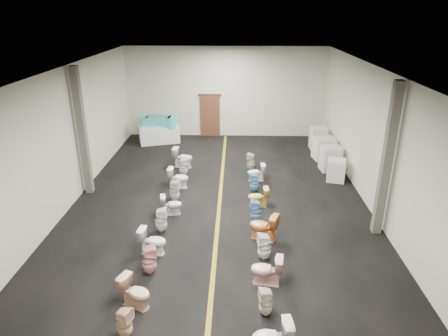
{
  "coord_description": "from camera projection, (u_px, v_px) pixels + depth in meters",
  "views": [
    {
      "loc": [
        0.53,
        -12.0,
        6.25
      ],
      "look_at": [
        0.13,
        1.0,
        0.98
      ],
      "focal_mm": 32.0,
      "sensor_mm": 36.0,
      "label": 1
    }
  ],
  "objects": [
    {
      "name": "toilet_left_8",
      "position": [
        178.0,
        178.0,
        14.74
      ],
      "size": [
        0.79,
        0.51,
        0.77
      ],
      "primitive_type": "imported",
      "rotation": [
        0.0,
        0.0,
        1.47
      ],
      "color": "white",
      "rests_on": "floor"
    },
    {
      "name": "toilet_right_2",
      "position": [
        266.0,
        302.0,
        8.6
      ],
      "size": [
        0.37,
        0.36,
        0.68
      ],
      "primitive_type": "imported",
      "rotation": [
        0.0,
        0.0,
        -1.37
      ],
      "color": "beige",
      "rests_on": "floor"
    },
    {
      "name": "toilet_right_8",
      "position": [
        254.0,
        182.0,
        14.4
      ],
      "size": [
        0.34,
        0.33,
        0.73
      ],
      "primitive_type": "imported",
      "rotation": [
        0.0,
        0.0,
        -1.58
      ],
      "color": "#62ADD3",
      "rests_on": "floor"
    },
    {
      "name": "wall_front",
      "position": [
        193.0,
        336.0,
        5.23
      ],
      "size": [
        10.0,
        0.0,
        10.0
      ],
      "primitive_type": "plane",
      "rotation": [
        -1.57,
        0.0,
        0.0
      ],
      "color": "beige",
      "rests_on": "ground"
    },
    {
      "name": "wall_left",
      "position": [
        63.0,
        141.0,
        12.78
      ],
      "size": [
        0.0,
        16.0,
        16.0
      ],
      "primitive_type": "plane",
      "rotation": [
        1.57,
        0.0,
        1.57
      ],
      "color": "beige",
      "rests_on": "ground"
    },
    {
      "name": "wall_back",
      "position": [
        226.0,
        92.0,
        20.05
      ],
      "size": [
        10.0,
        0.0,
        10.0
      ],
      "primitive_type": "plane",
      "rotation": [
        1.57,
        0.0,
        0.0
      ],
      "color": "beige",
      "rests_on": "ground"
    },
    {
      "name": "toilet_right_10",
      "position": [
        251.0,
        162.0,
        16.32
      ],
      "size": [
        0.41,
        0.4,
        0.73
      ],
      "primitive_type": "imported",
      "rotation": [
        0.0,
        0.0,
        -1.84
      ],
      "color": "beige",
      "rests_on": "floor"
    },
    {
      "name": "back_door",
      "position": [
        210.0,
        116.0,
        20.47
      ],
      "size": [
        1.0,
        0.1,
        2.1
      ],
      "primitive_type": "cube",
      "color": "#562D19",
      "rests_on": "floor"
    },
    {
      "name": "toilet_left_1",
      "position": [
        124.0,
        323.0,
        8.01
      ],
      "size": [
        0.42,
        0.42,
        0.71
      ],
      "primitive_type": "imported",
      "rotation": [
        0.0,
        0.0,
        1.2
      ],
      "color": "#E7B590",
      "rests_on": "floor"
    },
    {
      "name": "aisle_stripe",
      "position": [
        219.0,
        206.0,
        13.48
      ],
      "size": [
        0.12,
        15.6,
        0.01
      ],
      "primitive_type": "cube",
      "color": "olive",
      "rests_on": "floor"
    },
    {
      "name": "bathtub",
      "position": [
        159.0,
        121.0,
        19.43
      ],
      "size": [
        1.86,
        0.7,
        0.55
      ],
      "rotation": [
        0.0,
        0.0,
        -0.03
      ],
      "color": "#43C2C3",
      "rests_on": "display_table"
    },
    {
      "name": "floor",
      "position": [
        219.0,
        206.0,
        13.48
      ],
      "size": [
        16.0,
        16.0,
        0.0
      ],
      "primitive_type": "plane",
      "color": "black",
      "rests_on": "ground"
    },
    {
      "name": "toilet_right_7",
      "position": [
        258.0,
        197.0,
        13.34
      ],
      "size": [
        0.7,
        0.42,
        0.69
      ],
      "primitive_type": "imported",
      "rotation": [
        0.0,
        0.0,
        -1.52
      ],
      "color": "#F4CB51",
      "rests_on": "floor"
    },
    {
      "name": "toilet_left_2",
      "position": [
        135.0,
        292.0,
        8.85
      ],
      "size": [
        0.84,
        0.68,
        0.75
      ],
      "primitive_type": "imported",
      "rotation": [
        0.0,
        0.0,
        1.15
      ],
      "color": "beige",
      "rests_on": "floor"
    },
    {
      "name": "appliance_crate_c",
      "position": [
        324.0,
        149.0,
        17.49
      ],
      "size": [
        0.95,
        0.95,
        0.95
      ],
      "primitive_type": "cube",
      "rotation": [
        0.0,
        0.0,
        0.15
      ],
      "color": "silver",
      "rests_on": "floor"
    },
    {
      "name": "appliance_crate_b",
      "position": [
        330.0,
        158.0,
        16.27
      ],
      "size": [
        0.81,
        0.81,
        1.01
      ],
      "primitive_type": "cube",
      "rotation": [
        0.0,
        0.0,
        0.11
      ],
      "color": "silver",
      "rests_on": "floor"
    },
    {
      "name": "toilet_left_4",
      "position": [
        153.0,
        241.0,
        10.77
      ],
      "size": [
        0.79,
        0.51,
        0.75
      ],
      "primitive_type": "imported",
      "rotation": [
        0.0,
        0.0,
        1.44
      ],
      "color": "white",
      "rests_on": "floor"
    },
    {
      "name": "toilet_right_3",
      "position": [
        267.0,
        270.0,
        9.56
      ],
      "size": [
        0.81,
        0.54,
        0.78
      ],
      "primitive_type": "imported",
      "rotation": [
        0.0,
        0.0,
        -1.71
      ],
      "color": "beige",
      "rests_on": "floor"
    },
    {
      "name": "toilet_right_6",
      "position": [
        256.0,
        211.0,
        12.36
      ],
      "size": [
        0.37,
        0.36,
        0.74
      ],
      "primitive_type": "imported",
      "rotation": [
        0.0,
        0.0,
        -1.66
      ],
      "color": "#6CA1DF",
      "rests_on": "floor"
    },
    {
      "name": "toilet_left_10",
      "position": [
        183.0,
        158.0,
        16.62
      ],
      "size": [
        0.89,
        0.61,
        0.84
      ],
      "primitive_type": "imported",
      "rotation": [
        0.0,
        0.0,
        1.39
      ],
      "color": "white",
      "rests_on": "floor"
    },
    {
      "name": "appliance_crate_d",
      "position": [
        318.0,
        138.0,
        18.77
      ],
      "size": [
        0.72,
        0.72,
        1.01
      ],
      "primitive_type": "cube",
      "rotation": [
        0.0,
        0.0,
        0.02
      ],
      "color": "silver",
      "rests_on": "floor"
    },
    {
      "name": "toilet_left_6",
      "position": [
        171.0,
        205.0,
        12.82
      ],
      "size": [
        0.73,
        0.5,
        0.69
      ],
      "primitive_type": "imported",
      "rotation": [
        0.0,
        0.0,
        1.76
      ],
      "color": "silver",
      "rests_on": "floor"
    },
    {
      "name": "column_right",
      "position": [
        387.0,
        161.0,
        11.11
      ],
      "size": [
        0.25,
        0.25,
        4.5
      ],
      "primitive_type": "cube",
      "color": "#59544C",
      "rests_on": "floor"
    },
    {
      "name": "toilet_left_7",
      "position": [
        174.0,
        191.0,
        13.69
      ],
      "size": [
        0.44,
        0.43,
        0.78
      ],
      "primitive_type": "imported",
      "rotation": [
        0.0,
        0.0,
        1.31
      ],
      "color": "silver",
      "rests_on": "floor"
    },
    {
      "name": "toilet_left_5",
      "position": [
        161.0,
        220.0,
        11.79
      ],
      "size": [
        0.4,
        0.39,
        0.79
      ],
      "primitive_type": "imported",
      "rotation": [
        0.0,
        0.0,
        1.67
      ],
      "color": "silver",
      "rests_on": "floor"
    },
    {
      "name": "wall_right",
      "position": [
        378.0,
        144.0,
        12.5
      ],
      "size": [
        0.0,
        16.0,
        16.0
      ],
      "primitive_type": "plane",
      "rotation": [
        1.57,
        0.0,
        -1.57
      ],
      "color": "beige",
      "rests_on": "ground"
    },
    {
      "name": "toilet_left_3",
      "position": [
        149.0,
        260.0,
        9.93
      ],
      "size": [
        0.45,
        0.45,
        0.79
      ],
      "primitive_type": "imported",
      "rotation": [
        0.0,
        0.0,
        1.87
      ],
      "color": "pink",
      "rests_on": "floor"
    },
    {
      "name": "toilet_right_5",
      "position": [
        263.0,
        227.0,
        11.4
      ],
      "size": [
        0.93,
        0.74,
        0.83
      ],
      "primitive_type": "imported",
      "rotation": [
        0.0,
        0.0,
        -1.95
      ],
      "color": "orange",
      "rests_on": "floor"
    },
    {
      "name": "toilet_right_4",
      "position": [
        264.0,
        247.0,
        10.49
      ],
      "size": [
        0.41,
        0.4,
        0.78
      ],
      "primitive_type": "imported",
      "rotation": [
        0.0,
        0.0,
        -1.42
      ],
      "color": "white",
      "rests_on": "floor"
    },
    {
      "name": "door_frame",
      "position": [
        210.0,
        95.0,
        20.08
      ],
      "size": [
        1.15,
        0.08,
        0.1
      ],
      "primitive_type": "cube",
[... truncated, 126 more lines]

